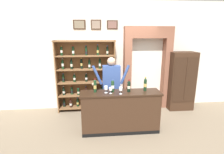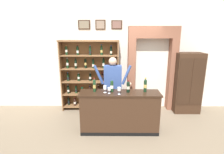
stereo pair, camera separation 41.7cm
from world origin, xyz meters
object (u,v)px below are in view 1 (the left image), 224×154
(wine_glass_spare, at_px, (106,88))
(wine_glass_left, at_px, (111,89))
(tasting_bottle_riserva, at_px, (113,86))
(side_cabinet, at_px, (181,81))
(tasting_bottle_prosecco, at_px, (129,86))
(shopkeeper, at_px, (111,82))
(tasting_counter, at_px, (120,112))
(wine_glass_right, at_px, (121,89))
(tasting_bottle_vin_santo, at_px, (95,86))
(tasting_bottle_brunello, at_px, (145,84))
(wine_shelf, at_px, (86,75))

(wine_glass_spare, distance_m, wine_glass_left, 0.12)
(tasting_bottle_riserva, relative_size, wine_glass_left, 2.11)
(tasting_bottle_riserva, xyz_separation_m, wine_glass_spare, (-0.16, -0.07, -0.03))
(side_cabinet, distance_m, tasting_bottle_prosecco, 2.16)
(shopkeeper, xyz_separation_m, tasting_bottle_riserva, (-0.02, -0.54, 0.05))
(tasting_counter, xyz_separation_m, shopkeeper, (-0.16, 0.59, 0.58))
(shopkeeper, height_order, wine_glass_left, shopkeeper)
(side_cabinet, bearing_deg, tasting_counter, -150.79)
(tasting_bottle_prosecco, relative_size, wine_glass_right, 1.79)
(side_cabinet, relative_size, wine_glass_left, 12.48)
(tasting_bottle_vin_santo, bearing_deg, wine_glass_spare, -18.03)
(side_cabinet, distance_m, wine_glass_right, 2.42)
(tasting_bottle_vin_santo, xyz_separation_m, tasting_bottle_prosecco, (0.78, -0.05, -0.02))
(tasting_counter, bearing_deg, tasting_bottle_brunello, 5.45)
(tasting_bottle_prosecco, distance_m, wine_glass_spare, 0.54)
(tasting_bottle_prosecco, xyz_separation_m, wine_glass_right, (-0.21, -0.14, -0.02))
(tasting_bottle_riserva, xyz_separation_m, tasting_bottle_brunello, (0.77, 0.00, 0.01))
(wine_glass_spare, height_order, wine_glass_right, wine_glass_spare)
(wine_shelf, distance_m, wine_glass_right, 1.65)
(tasting_counter, height_order, tasting_bottle_vin_santo, tasting_bottle_vin_santo)
(shopkeeper, relative_size, tasting_bottle_vin_santo, 5.32)
(wine_glass_right, bearing_deg, tasting_bottle_vin_santo, 161.44)
(tasting_bottle_prosecco, bearing_deg, wine_glass_left, -168.60)
(shopkeeper, xyz_separation_m, wine_glass_right, (0.14, -0.71, 0.03))
(shopkeeper, distance_m, wine_glass_right, 0.73)
(tasting_counter, relative_size, wine_glass_right, 11.44)
(tasting_counter, height_order, wine_glass_right, wine_glass_right)
(shopkeeper, xyz_separation_m, tasting_bottle_vin_santo, (-0.43, -0.52, 0.06))
(tasting_bottle_vin_santo, distance_m, tasting_bottle_riserva, 0.41)
(shopkeeper, relative_size, tasting_bottle_brunello, 5.12)
(tasting_bottle_riserva, bearing_deg, tasting_counter, -15.73)
(wine_glass_spare, bearing_deg, tasting_bottle_brunello, 4.29)
(side_cabinet, relative_size, tasting_bottle_prosecco, 6.07)
(tasting_bottle_brunello, bearing_deg, tasting_bottle_vin_santo, 179.49)
(wine_shelf, height_order, wine_glass_right, wine_shelf)
(side_cabinet, height_order, tasting_bottle_prosecco, side_cabinet)
(tasting_counter, distance_m, wine_glass_spare, 0.70)
(wine_glass_spare, xyz_separation_m, wine_glass_right, (0.32, -0.11, 0.00))
(side_cabinet, relative_size, tasting_counter, 0.95)
(tasting_bottle_prosecco, bearing_deg, shopkeeper, 122.07)
(wine_glass_left, bearing_deg, side_cabinet, 27.93)
(wine_shelf, distance_m, tasting_bottle_prosecco, 1.66)
(tasting_bottle_riserva, relative_size, tasting_bottle_prosecco, 1.03)
(tasting_counter, bearing_deg, shopkeeper, 105.57)
(side_cabinet, distance_m, wine_glass_spare, 2.64)
(tasting_bottle_riserva, relative_size, tasting_bottle_brunello, 0.89)
(wine_glass_spare, relative_size, wine_glass_left, 1.16)
(tasting_bottle_brunello, relative_size, wine_glass_right, 2.05)
(wine_shelf, bearing_deg, tasting_counter, -56.79)
(tasting_counter, distance_m, shopkeeper, 0.84)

